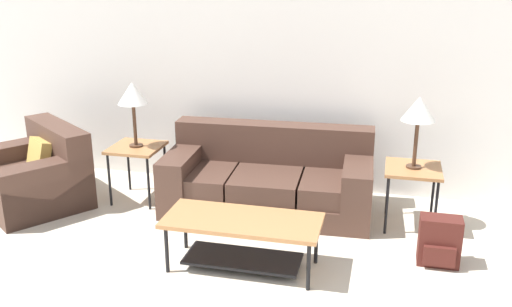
{
  "coord_description": "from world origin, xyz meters",
  "views": [
    {
      "loc": [
        1.13,
        -1.65,
        2.39
      ],
      "look_at": [
        0.02,
        2.97,
        0.8
      ],
      "focal_mm": 40.0,
      "sensor_mm": 36.0,
      "label": 1
    }
  ],
  "objects_px": {
    "backpack": "(439,242)",
    "table_lamp_right": "(419,111)",
    "table_lamp_left": "(133,95)",
    "coffee_table": "(243,232)",
    "couch": "(269,181)",
    "armchair": "(35,176)",
    "side_table_right": "(413,174)",
    "side_table_left": "(137,152)"
  },
  "relations": [
    {
      "from": "armchair",
      "to": "coffee_table",
      "type": "relative_size",
      "value": 1.12
    },
    {
      "from": "armchair",
      "to": "side_table_right",
      "type": "relative_size",
      "value": 2.42
    },
    {
      "from": "side_table_left",
      "to": "side_table_right",
      "type": "height_order",
      "value": "same"
    },
    {
      "from": "backpack",
      "to": "armchair",
      "type": "bearing_deg",
      "value": 174.81
    },
    {
      "from": "couch",
      "to": "side_table_right",
      "type": "distance_m",
      "value": 1.41
    },
    {
      "from": "armchair",
      "to": "coffee_table",
      "type": "distance_m",
      "value": 2.57
    },
    {
      "from": "coffee_table",
      "to": "side_table_right",
      "type": "xyz_separation_m",
      "value": [
        1.34,
        1.13,
        0.2
      ]
    },
    {
      "from": "couch",
      "to": "table_lamp_right",
      "type": "xyz_separation_m",
      "value": [
        1.39,
        -0.09,
        0.84
      ]
    },
    {
      "from": "side_table_left",
      "to": "table_lamp_right",
      "type": "relative_size",
      "value": 0.88
    },
    {
      "from": "couch",
      "to": "table_lamp_right",
      "type": "height_order",
      "value": "table_lamp_right"
    },
    {
      "from": "backpack",
      "to": "table_lamp_right",
      "type": "bearing_deg",
      "value": 108.01
    },
    {
      "from": "table_lamp_right",
      "to": "backpack",
      "type": "height_order",
      "value": "table_lamp_right"
    },
    {
      "from": "side_table_right",
      "to": "table_lamp_right",
      "type": "height_order",
      "value": "table_lamp_right"
    },
    {
      "from": "couch",
      "to": "backpack",
      "type": "height_order",
      "value": "couch"
    },
    {
      "from": "table_lamp_left",
      "to": "couch",
      "type": "bearing_deg",
      "value": 3.63
    },
    {
      "from": "couch",
      "to": "table_lamp_right",
      "type": "distance_m",
      "value": 1.63
    },
    {
      "from": "couch",
      "to": "coffee_table",
      "type": "relative_size",
      "value": 1.64
    },
    {
      "from": "armchair",
      "to": "side_table_left",
      "type": "relative_size",
      "value": 2.42
    },
    {
      "from": "coffee_table",
      "to": "side_table_right",
      "type": "bearing_deg",
      "value": 40.21
    },
    {
      "from": "table_lamp_right",
      "to": "table_lamp_left",
      "type": "bearing_deg",
      "value": 180.0
    },
    {
      "from": "couch",
      "to": "table_lamp_left",
      "type": "relative_size",
      "value": 3.11
    },
    {
      "from": "side_table_right",
      "to": "backpack",
      "type": "xyz_separation_m",
      "value": [
        0.23,
        -0.7,
        -0.33
      ]
    },
    {
      "from": "coffee_table",
      "to": "backpack",
      "type": "bearing_deg",
      "value": 15.62
    },
    {
      "from": "armchair",
      "to": "table_lamp_left",
      "type": "relative_size",
      "value": 2.13
    },
    {
      "from": "table_lamp_left",
      "to": "coffee_table",
      "type": "bearing_deg",
      "value": -38.3
    },
    {
      "from": "table_lamp_right",
      "to": "backpack",
      "type": "distance_m",
      "value": 1.18
    },
    {
      "from": "couch",
      "to": "side_table_right",
      "type": "relative_size",
      "value": 3.53
    },
    {
      "from": "couch",
      "to": "side_table_right",
      "type": "xyz_separation_m",
      "value": [
        1.39,
        -0.09,
        0.24
      ]
    },
    {
      "from": "couch",
      "to": "side_table_left",
      "type": "xyz_separation_m",
      "value": [
        -1.39,
        -0.09,
        0.24
      ]
    },
    {
      "from": "coffee_table",
      "to": "side_table_left",
      "type": "relative_size",
      "value": 2.15
    },
    {
      "from": "table_lamp_left",
      "to": "backpack",
      "type": "relative_size",
      "value": 1.61
    },
    {
      "from": "armchair",
      "to": "backpack",
      "type": "xyz_separation_m",
      "value": [
        4.01,
        -0.36,
        -0.09
      ]
    },
    {
      "from": "couch",
      "to": "backpack",
      "type": "bearing_deg",
      "value": -25.86
    },
    {
      "from": "table_lamp_left",
      "to": "table_lamp_right",
      "type": "distance_m",
      "value": 2.78
    },
    {
      "from": "couch",
      "to": "table_lamp_right",
      "type": "bearing_deg",
      "value": -3.62
    },
    {
      "from": "coffee_table",
      "to": "armchair",
      "type": "bearing_deg",
      "value": 161.79
    },
    {
      "from": "coffee_table",
      "to": "backpack",
      "type": "relative_size",
      "value": 3.04
    },
    {
      "from": "side_table_right",
      "to": "backpack",
      "type": "bearing_deg",
      "value": -71.99
    },
    {
      "from": "backpack",
      "to": "side_table_left",
      "type": "bearing_deg",
      "value": 166.96
    },
    {
      "from": "couch",
      "to": "backpack",
      "type": "distance_m",
      "value": 1.8
    },
    {
      "from": "table_lamp_left",
      "to": "armchair",
      "type": "bearing_deg",
      "value": -161.63
    },
    {
      "from": "table_lamp_left",
      "to": "backpack",
      "type": "bearing_deg",
      "value": -13.04
    }
  ]
}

